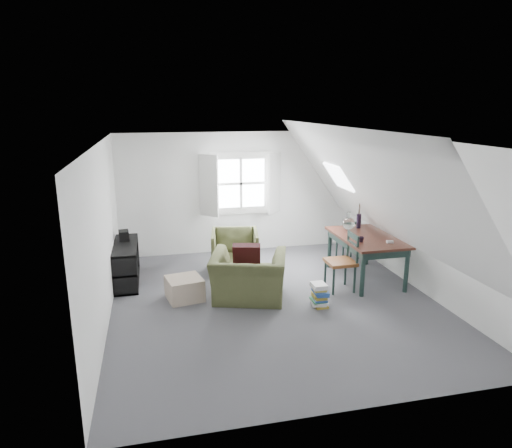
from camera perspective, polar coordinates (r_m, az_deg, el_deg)
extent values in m
plane|color=#4F4F54|center=(7.33, 2.33, -9.66)|extent=(5.50, 5.50, 0.00)
plane|color=white|center=(6.70, 2.55, 10.22)|extent=(5.50, 5.50, 0.00)
plane|color=white|center=(9.53, -1.95, 3.94)|extent=(5.00, 0.00, 5.00)
plane|color=white|center=(4.46, 11.92, -8.98)|extent=(5.00, 0.00, 5.00)
plane|color=white|center=(6.71, -18.61, -1.38)|extent=(0.00, 5.50, 5.50)
plane|color=white|center=(7.93, 20.13, 0.87)|extent=(0.00, 5.50, 5.50)
plane|color=white|center=(6.56, -10.71, 3.49)|extent=(3.19, 5.50, 4.48)
plane|color=white|center=(7.36, 14.24, 4.48)|extent=(3.19, 5.50, 4.48)
cube|color=white|center=(9.47, -1.93, 5.11)|extent=(1.30, 0.04, 1.30)
cube|color=white|center=(9.21, -5.91, 4.77)|extent=(0.35, 0.35, 1.25)
cube|color=white|center=(9.47, 2.31, 5.11)|extent=(0.35, 0.35, 1.25)
cube|color=white|center=(9.46, -1.92, 5.10)|extent=(1.00, 0.02, 1.00)
cube|color=white|center=(9.44, -1.90, 5.08)|extent=(1.08, 0.04, 0.05)
cube|color=white|center=(9.44, -1.90, 5.08)|extent=(0.05, 0.04, 1.08)
cube|color=white|center=(8.52, 10.28, 5.83)|extent=(0.35, 0.75, 0.47)
imported|color=#434926|center=(7.43, -0.91, -9.31)|extent=(1.40, 1.31, 0.75)
imported|color=#434926|center=(8.60, -2.63, -5.91)|extent=(0.98, 1.00, 0.79)
cube|color=#330D10|center=(7.32, -1.18, -4.07)|extent=(0.49, 0.35, 0.46)
cube|color=tan|center=(7.44, -8.92, -7.97)|extent=(0.63, 0.63, 0.36)
cube|color=#37160F|center=(8.22, 13.66, -1.64)|extent=(0.95, 1.58, 0.04)
cube|color=#1D312C|center=(8.24, 13.62, -2.20)|extent=(0.84, 1.48, 0.13)
cylinder|color=#1D312C|center=(7.57, 13.19, -6.17)|extent=(0.07, 0.07, 0.75)
cylinder|color=#1D312C|center=(7.94, 18.29, -5.56)|extent=(0.07, 0.07, 0.75)
cylinder|color=#1D312C|center=(8.79, 9.18, -3.04)|extent=(0.07, 0.07, 0.75)
cylinder|color=#1D312C|center=(9.11, 13.75, -2.66)|extent=(0.07, 0.07, 0.75)
sphere|color=silver|center=(8.51, 11.48, 0.07)|extent=(0.23, 0.23, 0.23)
cylinder|color=silver|center=(8.47, 11.53, 1.04)|extent=(0.07, 0.07, 0.13)
cylinder|color=black|center=(8.70, 12.71, 0.37)|extent=(0.09, 0.09, 0.27)
cylinder|color=#3F2D1E|center=(8.63, 12.82, 2.26)|extent=(0.03, 0.06, 0.48)
cylinder|color=#3F2D1E|center=(8.65, 12.89, 2.28)|extent=(0.05, 0.07, 0.48)
cylinder|color=#3F2D1E|center=(8.62, 12.79, 2.24)|extent=(0.06, 0.08, 0.47)
imported|color=black|center=(7.85, 13.00, -2.21)|extent=(0.10, 0.10, 0.09)
cube|color=white|center=(7.92, 16.41, -2.14)|extent=(0.12, 0.09, 0.04)
cube|color=brown|center=(9.24, 11.39, -1.95)|extent=(0.40, 0.40, 0.05)
cylinder|color=#1D312C|center=(9.51, 11.82, -2.89)|extent=(0.03, 0.03, 0.40)
cylinder|color=#1D312C|center=(9.23, 12.64, -3.47)|extent=(0.03, 0.03, 0.40)
cylinder|color=#1D312C|center=(9.38, 10.03, -3.04)|extent=(0.03, 0.03, 0.40)
cylinder|color=#1D312C|center=(9.10, 10.81, -3.63)|extent=(0.03, 0.03, 0.40)
cylinder|color=#1D312C|center=(9.10, 12.84, -0.94)|extent=(0.03, 0.03, 0.42)
cylinder|color=#1D312C|center=(8.96, 10.99, -1.07)|extent=(0.03, 0.03, 0.42)
cube|color=#1D312C|center=(8.99, 11.98, 0.04)|extent=(0.32, 0.03, 0.08)
cube|color=#1D312C|center=(9.02, 11.94, -0.71)|extent=(0.32, 0.03, 0.06)
cube|color=brown|center=(7.73, 10.50, -4.70)|extent=(0.46, 0.46, 0.05)
cylinder|color=#1D312C|center=(7.90, 8.65, -6.14)|extent=(0.04, 0.04, 0.47)
cylinder|color=#1D312C|center=(8.04, 11.11, -5.88)|extent=(0.04, 0.04, 0.47)
cylinder|color=#1D312C|center=(7.59, 9.67, -7.09)|extent=(0.04, 0.04, 0.47)
cylinder|color=#1D312C|center=(7.73, 12.22, -6.80)|extent=(0.04, 0.04, 0.47)
cylinder|color=#1D312C|center=(7.89, 11.43, -2.50)|extent=(0.04, 0.04, 0.49)
cylinder|color=#1D312C|center=(7.58, 12.57, -3.29)|extent=(0.04, 0.04, 0.49)
cube|color=#1D312C|center=(7.68, 12.07, -1.49)|extent=(0.03, 0.37, 0.09)
cube|color=#1D312C|center=(7.72, 12.01, -2.50)|extent=(0.03, 0.37, 0.07)
cube|color=black|center=(8.42, -15.92, -6.80)|extent=(0.45, 1.34, 0.03)
cube|color=black|center=(8.32, -16.07, -4.76)|extent=(0.45, 1.34, 0.03)
cube|color=black|center=(8.22, -16.23, -2.55)|extent=(0.45, 1.34, 0.03)
cube|color=black|center=(7.70, -16.29, -6.34)|extent=(0.45, 0.03, 0.67)
cube|color=black|center=(8.94, -15.88, -3.39)|extent=(0.45, 0.03, 0.67)
cube|color=#264C99|center=(8.02, -16.10, -6.99)|extent=(0.20, 0.22, 0.25)
cube|color=red|center=(8.49, -15.94, -5.76)|extent=(0.20, 0.27, 0.25)
cube|color=white|center=(8.06, -16.21, -4.37)|extent=(0.20, 0.25, 0.22)
cube|color=black|center=(8.43, -16.20, -1.43)|extent=(0.19, 0.25, 0.19)
cube|color=#B29933|center=(7.23, 8.01, -10.01)|extent=(0.19, 0.26, 0.03)
cube|color=white|center=(7.22, 7.78, -9.76)|extent=(0.25, 0.28, 0.03)
cube|color=white|center=(7.21, 8.11, -9.56)|extent=(0.21, 0.27, 0.03)
cube|color=#337F4C|center=(7.18, 7.74, -9.38)|extent=(0.21, 0.26, 0.03)
cube|color=#264C99|center=(7.16, 7.97, -9.24)|extent=(0.23, 0.29, 0.02)
cube|color=#B29933|center=(7.17, 7.90, -9.01)|extent=(0.20, 0.26, 0.02)
cube|color=#B29933|center=(7.18, 7.91, -8.75)|extent=(0.23, 0.28, 0.03)
cube|color=#264C99|center=(7.14, 8.19, -8.59)|extent=(0.23, 0.29, 0.03)
cube|color=#264C99|center=(7.12, 8.06, -8.38)|extent=(0.23, 0.28, 0.03)
cube|color=#B29933|center=(7.15, 7.88, -8.00)|extent=(0.21, 0.26, 0.03)
cube|color=white|center=(7.12, 7.83, -7.77)|extent=(0.21, 0.24, 0.04)
cube|color=white|center=(7.12, 7.87, -7.49)|extent=(0.21, 0.25, 0.03)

